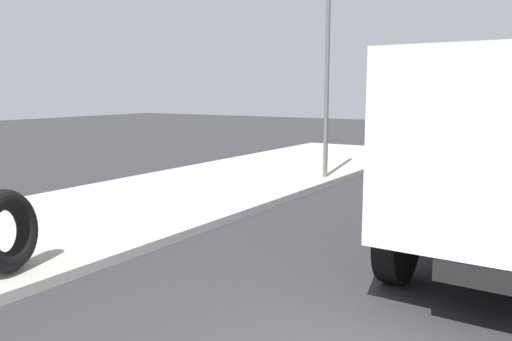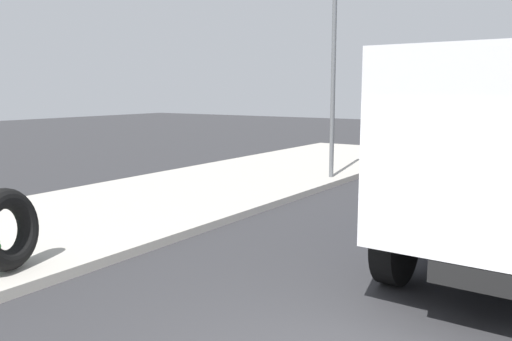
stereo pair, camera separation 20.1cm
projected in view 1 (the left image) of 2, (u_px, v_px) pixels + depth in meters
The scene contains 2 objects.
loose_tire at pixel (6, 231), 6.93m from camera, with size 1.10×1.10×0.28m, color black.
street_light_pole at pixel (327, 73), 14.34m from camera, with size 0.12×0.12×5.69m, color #595B5E.
Camera 1 is at (-3.82, -1.74, 2.54)m, focal length 37.34 mm.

